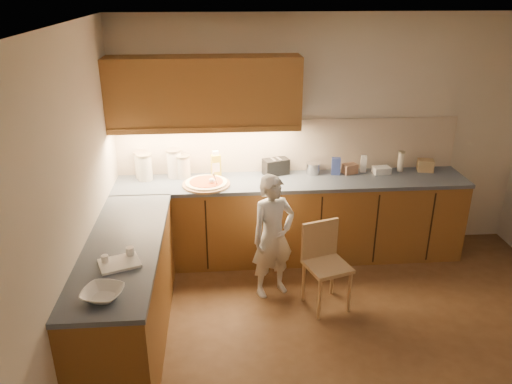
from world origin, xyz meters
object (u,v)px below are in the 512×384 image
(pizza_on_board, at_px, (207,183))
(wooden_chair, at_px, (324,259))
(child, at_px, (273,237))
(toaster, at_px, (276,167))
(oil_jug, at_px, (216,165))

(pizza_on_board, height_order, wooden_chair, pizza_on_board)
(child, xyz_separation_m, wooden_chair, (0.46, -0.21, -0.14))
(pizza_on_board, bearing_deg, child, -44.72)
(child, xyz_separation_m, toaster, (0.13, 0.89, 0.39))
(pizza_on_board, height_order, child, child)
(child, distance_m, toaster, 0.98)
(pizza_on_board, xyz_separation_m, wooden_chair, (1.09, -0.83, -0.46))
(wooden_chair, xyz_separation_m, toaster, (-0.34, 1.11, 0.53))
(toaster, bearing_deg, pizza_on_board, -177.88)
(pizza_on_board, bearing_deg, toaster, 19.77)
(child, xyz_separation_m, oil_jug, (-0.53, 0.85, 0.43))
(wooden_chair, relative_size, toaster, 2.71)
(pizza_on_board, distance_m, oil_jug, 0.27)
(pizza_on_board, distance_m, toaster, 0.81)
(wooden_chair, height_order, toaster, toaster)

